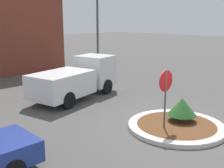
{
  "coord_description": "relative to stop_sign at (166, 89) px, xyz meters",
  "views": [
    {
      "loc": [
        -9.05,
        -5.47,
        4.16
      ],
      "look_at": [
        -0.35,
        3.18,
        1.31
      ],
      "focal_mm": 45.0,
      "sensor_mm": 36.0,
      "label": 1
    }
  ],
  "objects": [
    {
      "name": "utility_truck",
      "position": [
        0.72,
        6.12,
        -0.62
      ],
      "size": [
        5.59,
        3.02,
        2.11
      ],
      "rotation": [
        0.0,
        0.0,
        0.21
      ],
      "color": "silver",
      "rests_on": "ground_plane"
    },
    {
      "name": "ground_plane",
      "position": [
        0.63,
        -0.14,
        -1.68
      ],
      "size": [
        120.0,
        120.0,
        0.0
      ],
      "primitive_type": "plane",
      "color": "#514F4C"
    },
    {
      "name": "island_shrub",
      "position": [
        1.11,
        -0.07,
        -0.91
      ],
      "size": [
        1.15,
        1.15,
        0.95
      ],
      "color": "brown",
      "rests_on": "traffic_island"
    },
    {
      "name": "stop_sign",
      "position": [
        0.0,
        0.0,
        0.0
      ],
      "size": [
        0.8,
        0.07,
        2.39
      ],
      "color": "#4C4C51",
      "rests_on": "ground_plane"
    },
    {
      "name": "light_pole",
      "position": [
        5.76,
        9.99,
        2.77
      ],
      "size": [
        0.7,
        0.3,
        7.73
      ],
      "color": "#4C4C51",
      "rests_on": "ground_plane"
    },
    {
      "name": "traffic_island",
      "position": [
        0.63,
        -0.14,
        -1.59
      ],
      "size": [
        3.73,
        3.73,
        0.17
      ],
      "color": "beige",
      "rests_on": "ground_plane"
    }
  ]
}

